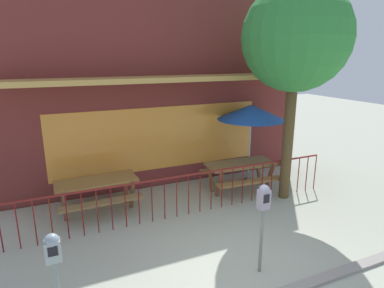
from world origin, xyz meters
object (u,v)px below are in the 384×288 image
picnic_table_left (97,187)px  picnic_table_right (240,168)px  patio_umbrella (251,113)px  street_tree (296,39)px  parking_meter_far (263,206)px  parking_meter_near (54,260)px

picnic_table_left → picnic_table_right: size_ratio=0.98×
patio_umbrella → street_tree: (0.27, -1.24, 1.87)m
picnic_table_left → patio_umbrella: patio_umbrella is taller
picnic_table_left → patio_umbrella: bearing=1.7°
picnic_table_right → picnic_table_left: bearing=175.8°
parking_meter_far → street_tree: bearing=43.9°
parking_meter_near → street_tree: size_ratio=0.30×
parking_meter_near → parking_meter_far: (3.09, 0.15, 0.03)m
picnic_table_right → street_tree: bearing=-46.7°
picnic_table_right → street_tree: size_ratio=0.37×
picnic_table_left → picnic_table_right: 3.68m
parking_meter_near → parking_meter_far: size_ratio=0.97×
picnic_table_right → parking_meter_far: 3.50m
picnic_table_left → patio_umbrella: size_ratio=0.83×
picnic_table_right → parking_meter_near: bearing=-145.0°
picnic_table_left → parking_meter_near: parking_meter_near is taller
parking_meter_near → picnic_table_left: bearing=74.8°
parking_meter_far → street_tree: street_tree is taller
picnic_table_left → street_tree: (4.47, -1.12, 3.27)m
picnic_table_right → patio_umbrella: bearing=36.5°
parking_meter_far → patio_umbrella: bearing=59.4°
picnic_table_left → picnic_table_right: (3.67, -0.27, 0.00)m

